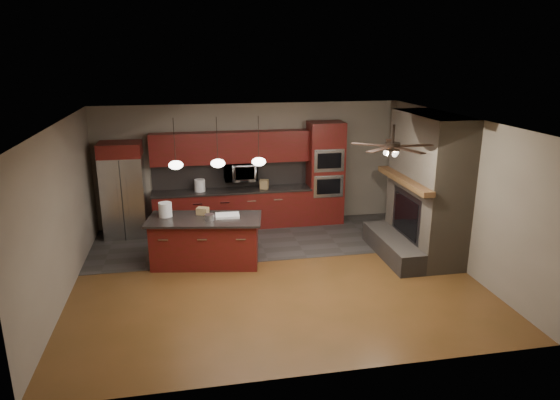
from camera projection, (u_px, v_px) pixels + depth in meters
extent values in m
plane|color=brown|center=(274.00, 274.00, 9.11)|extent=(7.00, 7.00, 0.00)
cube|color=white|center=(273.00, 121.00, 8.31)|extent=(7.00, 6.00, 0.02)
cube|color=gray|center=(251.00, 164.00, 11.53)|extent=(7.00, 0.02, 2.80)
cube|color=gray|center=(457.00, 191.00, 9.33)|extent=(0.02, 6.00, 2.80)
cube|color=gray|center=(61.00, 213.00, 8.08)|extent=(0.02, 6.00, 2.80)
cube|color=#35322F|center=(259.00, 239.00, 10.80)|extent=(7.00, 2.40, 0.01)
cube|color=brown|center=(428.00, 187.00, 9.64)|extent=(0.80, 2.00, 2.80)
cube|color=#3E3833|center=(392.00, 247.00, 9.86)|extent=(0.50, 2.00, 0.40)
cube|color=#2D2D30|center=(407.00, 216.00, 9.73)|extent=(0.05, 1.20, 0.95)
cube|color=black|center=(406.00, 216.00, 9.73)|extent=(0.02, 1.00, 0.75)
cube|color=brown|center=(404.00, 180.00, 9.51)|extent=(0.22, 2.10, 0.10)
cube|color=maroon|center=(233.00, 209.00, 11.44)|extent=(3.55, 0.60, 0.86)
cube|color=black|center=(232.00, 191.00, 11.31)|extent=(3.59, 0.64, 0.04)
cube|color=black|center=(231.00, 174.00, 11.48)|extent=(3.55, 0.03, 0.60)
cube|color=maroon|center=(231.00, 147.00, 11.15)|extent=(3.55, 0.35, 0.70)
cube|color=maroon|center=(325.00, 173.00, 11.61)|extent=(0.80, 0.60, 2.38)
cube|color=silver|center=(328.00, 186.00, 11.39)|extent=(0.70, 0.03, 0.52)
cube|color=black|center=(329.00, 187.00, 11.38)|extent=(0.55, 0.02, 0.35)
cube|color=silver|center=(329.00, 161.00, 11.22)|extent=(0.70, 0.03, 0.52)
cube|color=black|center=(329.00, 161.00, 11.20)|extent=(0.55, 0.02, 0.35)
imported|color=silver|center=(240.00, 172.00, 11.27)|extent=(0.73, 0.41, 0.50)
cube|color=silver|center=(124.00, 197.00, 10.81)|extent=(0.89, 0.72, 1.78)
cube|color=#2D2D30|center=(122.00, 201.00, 10.47)|extent=(0.02, 0.02, 1.76)
cube|color=silver|center=(117.00, 199.00, 10.43)|extent=(0.03, 0.03, 0.89)
cube|color=silver|center=(127.00, 199.00, 10.46)|extent=(0.03, 0.03, 0.89)
cube|color=maroon|center=(120.00, 149.00, 10.51)|extent=(0.89, 0.72, 0.30)
cube|color=maroon|center=(206.00, 242.00, 9.45)|extent=(2.08, 1.14, 0.88)
cube|color=black|center=(204.00, 219.00, 9.32)|extent=(2.25, 1.31, 0.04)
cylinder|color=white|center=(165.00, 210.00, 9.37)|extent=(0.26, 0.26, 0.27)
cylinder|color=#B7B6BB|center=(209.00, 217.00, 9.17)|extent=(0.24, 0.24, 0.12)
cube|color=white|center=(227.00, 216.00, 9.39)|extent=(0.46, 0.33, 0.04)
cube|color=#967A4D|center=(203.00, 211.00, 9.51)|extent=(0.26, 0.23, 0.14)
cylinder|color=white|center=(200.00, 185.00, 11.14)|extent=(0.32, 0.32, 0.27)
cube|color=#997C4F|center=(264.00, 184.00, 11.36)|extent=(0.23, 0.20, 0.21)
cylinder|color=black|center=(174.00, 140.00, 8.78)|extent=(0.01, 0.01, 0.78)
ellipsoid|color=white|center=(176.00, 165.00, 8.91)|extent=(0.26, 0.26, 0.16)
cylinder|color=black|center=(217.00, 139.00, 8.92)|extent=(0.01, 0.01, 0.78)
ellipsoid|color=white|center=(218.00, 163.00, 9.04)|extent=(0.26, 0.26, 0.16)
cylinder|color=black|center=(258.00, 137.00, 9.05)|extent=(0.01, 0.01, 0.78)
ellipsoid|color=white|center=(259.00, 162.00, 9.18)|extent=(0.26, 0.26, 0.16)
cylinder|color=black|center=(393.00, 134.00, 7.92)|extent=(0.04, 0.04, 0.30)
cylinder|color=black|center=(393.00, 146.00, 7.98)|extent=(0.24, 0.24, 0.12)
cube|color=black|center=(415.00, 146.00, 8.04)|extent=(0.60, 0.12, 0.01)
cube|color=black|center=(391.00, 142.00, 8.34)|extent=(0.30, 0.61, 0.01)
cube|color=black|center=(369.00, 145.00, 8.13)|extent=(0.56, 0.45, 0.01)
cube|color=black|center=(380.00, 150.00, 7.71)|extent=(0.56, 0.45, 0.01)
cube|color=black|center=(409.00, 150.00, 7.66)|extent=(0.30, 0.61, 0.01)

